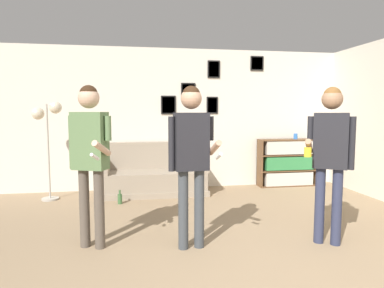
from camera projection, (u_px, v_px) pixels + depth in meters
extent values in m
cube|color=silver|center=(189.00, 119.00, 6.70)|extent=(8.45, 0.06, 2.70)
cube|color=black|center=(212.00, 105.00, 6.71)|extent=(0.22, 0.02, 0.33)
cube|color=gray|center=(212.00, 105.00, 6.70)|extent=(0.18, 0.01, 0.28)
cube|color=black|center=(257.00, 63.00, 6.78)|extent=(0.26, 0.02, 0.28)
cube|color=beige|center=(257.00, 63.00, 6.77)|extent=(0.22, 0.01, 0.24)
cube|color=black|center=(168.00, 105.00, 6.56)|extent=(0.28, 0.02, 0.35)
cube|color=gray|center=(168.00, 105.00, 6.56)|extent=(0.24, 0.01, 0.31)
cube|color=black|center=(188.00, 92.00, 6.60)|extent=(0.28, 0.02, 0.35)
cube|color=#B2B2BC|center=(188.00, 92.00, 6.60)|extent=(0.23, 0.01, 0.31)
cube|color=black|center=(214.00, 69.00, 6.64)|extent=(0.24, 0.02, 0.33)
cube|color=beige|center=(214.00, 69.00, 6.64)|extent=(0.20, 0.01, 0.29)
cube|color=gray|center=(155.00, 191.00, 6.25)|extent=(1.87, 0.80, 0.10)
cube|color=gray|center=(155.00, 180.00, 6.23)|extent=(1.81, 0.74, 0.32)
cube|color=gray|center=(154.00, 155.00, 6.51)|extent=(1.81, 0.14, 0.50)
cube|color=gray|center=(106.00, 167.00, 6.06)|extent=(0.12, 0.74, 0.18)
cube|color=gray|center=(202.00, 165.00, 6.35)|extent=(0.12, 0.74, 0.18)
cube|color=brown|center=(260.00, 163.00, 6.80)|extent=(0.02, 0.30, 0.94)
cube|color=brown|center=(314.00, 162.00, 6.99)|extent=(0.02, 0.30, 0.94)
cube|color=brown|center=(284.00, 161.00, 7.04)|extent=(1.20, 0.01, 0.94)
cube|color=brown|center=(287.00, 185.00, 6.94)|extent=(1.15, 0.30, 0.02)
cube|color=brown|center=(288.00, 140.00, 6.85)|extent=(1.15, 0.30, 0.02)
cube|color=brown|center=(287.00, 170.00, 6.91)|extent=(1.15, 0.30, 0.02)
cube|color=brown|center=(288.00, 155.00, 6.88)|extent=(1.15, 0.30, 0.02)
cube|color=beige|center=(287.00, 178.00, 6.92)|extent=(0.99, 0.26, 0.26)
cube|color=#338447|center=(288.00, 163.00, 6.89)|extent=(0.99, 0.26, 0.26)
cube|color=beige|center=(288.00, 147.00, 6.86)|extent=(0.99, 0.26, 0.26)
cylinder|color=#ADA89E|center=(50.00, 199.00, 5.83)|extent=(0.28, 0.28, 0.03)
cylinder|color=#ADA89E|center=(48.00, 152.00, 5.75)|extent=(0.03, 0.03, 1.59)
cylinder|color=#ADA89E|center=(51.00, 106.00, 5.69)|extent=(0.02, 0.16, 0.02)
sphere|color=beige|center=(55.00, 108.00, 5.70)|extent=(0.20, 0.20, 0.20)
cylinder|color=#ADA89E|center=(42.00, 112.00, 5.67)|extent=(0.02, 0.16, 0.02)
sphere|color=beige|center=(38.00, 114.00, 5.67)|extent=(0.20, 0.20, 0.20)
cylinder|color=brown|center=(84.00, 208.00, 3.77)|extent=(0.11, 0.11, 0.88)
cylinder|color=brown|center=(99.00, 209.00, 3.73)|extent=(0.11, 0.11, 0.88)
cube|color=#5B7A4C|center=(90.00, 141.00, 3.68)|extent=(0.41, 0.32, 0.62)
sphere|color=#D1A889|center=(89.00, 98.00, 3.64)|extent=(0.23, 0.23, 0.23)
sphere|color=#382314|center=(89.00, 94.00, 3.63)|extent=(0.19, 0.19, 0.19)
cylinder|color=#5B7A4C|center=(108.00, 128.00, 3.62)|extent=(0.07, 0.07, 0.26)
cylinder|color=#D1A889|center=(102.00, 148.00, 3.50)|extent=(0.18, 0.32, 0.19)
cylinder|color=white|center=(95.00, 157.00, 3.36)|extent=(0.09, 0.14, 0.09)
cylinder|color=#5B7A4C|center=(72.00, 142.00, 3.73)|extent=(0.07, 0.07, 0.58)
cylinder|color=#3D4247|center=(183.00, 210.00, 3.72)|extent=(0.11, 0.11, 0.87)
cylinder|color=#3D4247|center=(199.00, 209.00, 3.76)|extent=(0.11, 0.11, 0.87)
cube|color=#232328|center=(191.00, 141.00, 3.67)|extent=(0.38, 0.23, 0.62)
sphere|color=tan|center=(191.00, 99.00, 3.62)|extent=(0.23, 0.23, 0.23)
sphere|color=#382314|center=(191.00, 95.00, 3.62)|extent=(0.19, 0.19, 0.19)
cylinder|color=#232328|center=(210.00, 128.00, 3.71)|extent=(0.07, 0.07, 0.26)
cylinder|color=tan|center=(215.00, 148.00, 3.59)|extent=(0.09, 0.32, 0.19)
cylinder|color=white|center=(219.00, 156.00, 3.45)|extent=(0.05, 0.14, 0.09)
cylinder|color=#232328|center=(172.00, 144.00, 3.62)|extent=(0.07, 0.07, 0.58)
cylinder|color=#2D334C|center=(320.00, 205.00, 3.90)|extent=(0.11, 0.11, 0.87)
cylinder|color=#2D334C|center=(337.00, 207.00, 3.83)|extent=(0.11, 0.11, 0.87)
cube|color=#232328|center=(331.00, 141.00, 3.79)|extent=(0.41, 0.36, 0.62)
sphere|color=#997051|center=(332.00, 99.00, 3.75)|extent=(0.22, 0.22, 0.22)
sphere|color=brown|center=(332.00, 95.00, 3.74)|extent=(0.19, 0.19, 0.19)
cylinder|color=#232328|center=(352.00, 143.00, 3.71)|extent=(0.07, 0.07, 0.58)
cylinder|color=#232328|center=(311.00, 128.00, 3.86)|extent=(0.07, 0.07, 0.26)
cylinder|color=#997051|center=(309.00, 146.00, 3.75)|extent=(0.22, 0.30, 0.19)
cylinder|color=yellow|center=(308.00, 152.00, 3.62)|extent=(0.08, 0.08, 0.10)
cylinder|color=#3D6638|center=(120.00, 199.00, 5.56)|extent=(0.07, 0.07, 0.16)
cylinder|color=#3D6638|center=(120.00, 192.00, 5.55)|extent=(0.03, 0.03, 0.07)
cylinder|color=blue|center=(296.00, 136.00, 6.87)|extent=(0.08, 0.08, 0.11)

